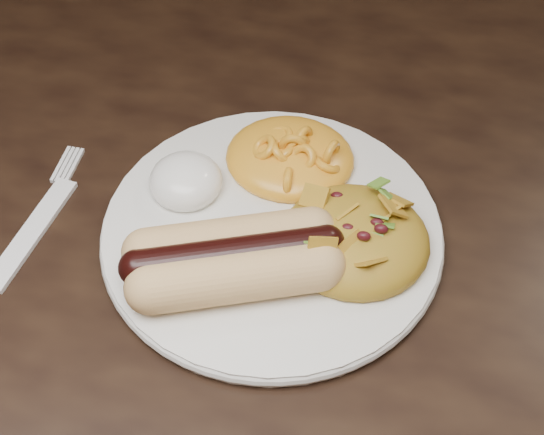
# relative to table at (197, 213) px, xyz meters

# --- Properties ---
(table) EXTENTS (1.60, 0.90, 0.75)m
(table) POSITION_rel_table_xyz_m (0.00, 0.00, 0.00)
(table) COLOR black
(table) RESTS_ON floor
(plate) EXTENTS (0.26, 0.26, 0.01)m
(plate) POSITION_rel_table_xyz_m (0.08, -0.09, 0.10)
(plate) COLOR silver
(plate) RESTS_ON table
(hotdog) EXTENTS (0.12, 0.10, 0.03)m
(hotdog) POSITION_rel_table_xyz_m (0.07, -0.13, 0.12)
(hotdog) COLOR #E5B371
(hotdog) RESTS_ON plate
(mac_and_cheese) EXTENTS (0.11, 0.10, 0.03)m
(mac_and_cheese) POSITION_rel_table_xyz_m (0.08, -0.02, 0.12)
(mac_and_cheese) COLOR yellow
(mac_and_cheese) RESTS_ON plate
(sour_cream) EXTENTS (0.07, 0.07, 0.03)m
(sour_cream) POSITION_rel_table_xyz_m (0.02, -0.07, 0.12)
(sour_cream) COLOR white
(sour_cream) RESTS_ON plate
(taco_salad) EXTENTS (0.10, 0.09, 0.04)m
(taco_salad) POSITION_rel_table_xyz_m (0.14, -0.09, 0.12)
(taco_salad) COLOR #D45D1F
(taco_salad) RESTS_ON plate
(fork) EXTENTS (0.03, 0.12, 0.00)m
(fork) POSITION_rel_table_xyz_m (-0.08, -0.12, 0.09)
(fork) COLOR white
(fork) RESTS_ON table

